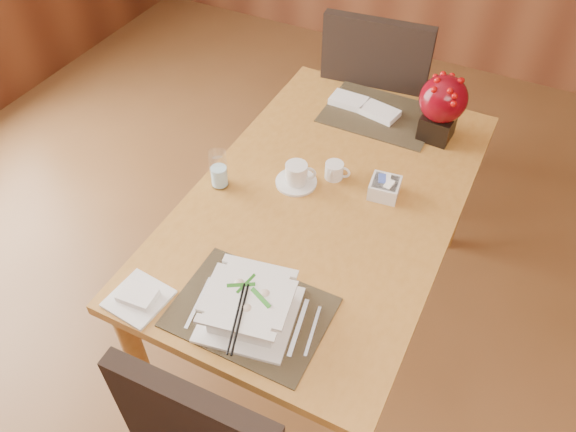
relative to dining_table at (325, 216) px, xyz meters
The scene contains 12 objects.
dining_table is the anchor object (origin of this frame).
placemat_near 0.56m from the dining_table, 90.00° to the right, with size 0.45×0.33×0.01m, color black.
placemat_far 0.56m from the dining_table, 90.00° to the left, with size 0.45×0.33×0.01m, color black.
soup_setting 0.58m from the dining_table, 89.51° to the right, with size 0.31×0.31×0.11m.
coffee_cup 0.19m from the dining_table, behind, with size 0.15×0.15×0.09m.
water_glass 0.42m from the dining_table, 162.83° to the right, with size 0.07×0.07×0.15m, color silver.
creamer_jug 0.17m from the dining_table, 99.38° to the left, with size 0.09×0.09×0.06m, color silver, non-canonical shape.
sugar_caddy 0.24m from the dining_table, 30.08° to the left, with size 0.10×0.10×0.06m, color silver.
berry_decor 0.62m from the dining_table, 64.12° to the left, with size 0.18×0.18×0.27m.
napkins_far 0.57m from the dining_table, 96.31° to the left, with size 0.30×0.11×0.03m, color white, non-canonical shape.
bread_plate 0.74m from the dining_table, 116.08° to the right, with size 0.16×0.16×0.01m, color silver.
far_chair 0.89m from the dining_table, 97.90° to the left, with size 0.54×0.54×1.05m.
Camera 1 is at (0.52, -0.75, 2.13)m, focal length 35.00 mm.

